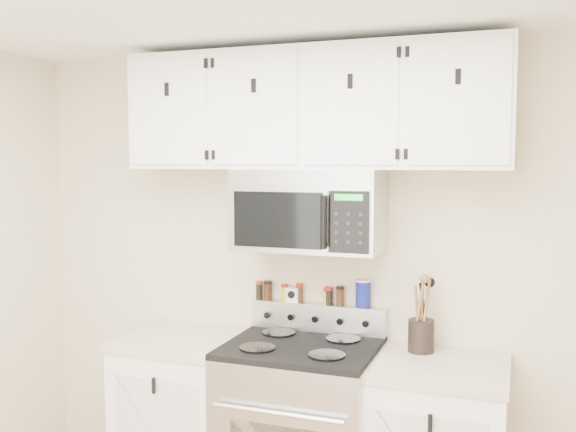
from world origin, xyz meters
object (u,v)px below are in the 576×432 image
object	(u,v)px
range	(301,432)
utensil_crock	(421,333)
microwave	(310,210)
salt_canister	(363,293)

from	to	relation	value
range	utensil_crock	xyz separation A→B (m)	(0.58, 0.18, 0.53)
range	utensil_crock	world-z (taller)	utensil_crock
microwave	range	bearing A→B (deg)	-90.23
microwave	salt_canister	xyz separation A→B (m)	(0.25, 0.16, -0.45)
microwave	salt_canister	size ratio (longest dim) A/B	5.09
range	microwave	world-z (taller)	microwave
range	utensil_crock	distance (m)	0.80
microwave	utensil_crock	xyz separation A→B (m)	(0.58, 0.05, -0.61)
microwave	salt_canister	world-z (taller)	microwave
utensil_crock	salt_canister	world-z (taller)	utensil_crock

